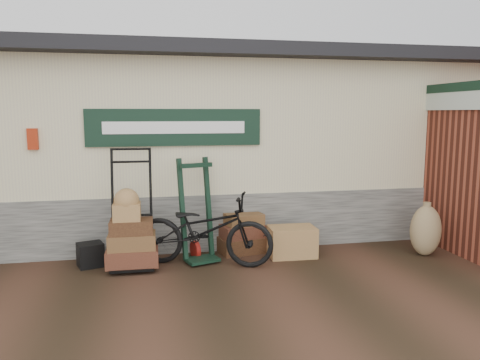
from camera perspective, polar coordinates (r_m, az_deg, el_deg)
The scene contains 10 objects.
ground at distance 6.52m, azimuth -4.34°, elevation -11.24°, with size 80.00×80.00×0.00m, color black.
station_building at distance 8.89m, azimuth -6.71°, elevation 4.57°, with size 14.40×4.10×3.20m.
brick_outbuilding at distance 9.15m, azimuth 25.12°, elevation 1.99°, with size 1.71×4.51×2.62m.
porter_trolley at distance 6.75m, azimuth -13.07°, elevation -3.24°, with size 0.85×0.64×1.71m, color black, non-canonical shape.
green_barrow at distance 6.87m, azimuth -5.26°, elevation -3.69°, with size 0.55×0.46×1.51m, color black, non-canonical shape.
suitcase_stack at distance 7.34m, azimuth 0.27°, elevation -6.45°, with size 0.70×0.44×0.62m, color #371D11, non-canonical shape.
wicker_hamper at distance 7.21m, azimuth 6.35°, elevation -7.47°, with size 0.70×0.46×0.46m, color olive.
black_trunk at distance 7.05m, azimuth -17.78°, elevation -8.68°, with size 0.34×0.29×0.34m, color black.
bicycle at distance 6.69m, azimuth -4.37°, elevation -5.57°, with size 1.98×0.69×1.15m, color black.
burlap_sack_left at distance 7.71m, azimuth 21.69°, elevation -5.74°, with size 0.49×0.41×0.78m, color olive.
Camera 1 is at (-0.75, -6.10, 2.16)m, focal length 35.00 mm.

